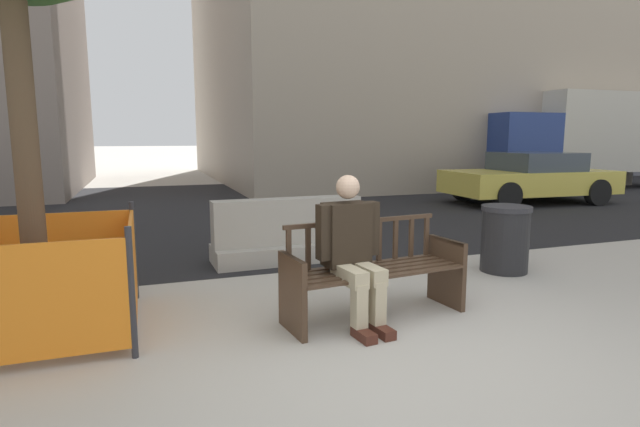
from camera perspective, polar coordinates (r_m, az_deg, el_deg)
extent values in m
plane|color=#B7B2A8|center=(3.86, 9.85, -16.51)|extent=(200.00, 200.00, 0.00)
cube|color=black|center=(11.97, -11.04, 0.69)|extent=(120.00, 12.00, 0.01)
cube|color=#473323|center=(4.24, -3.19, -9.27)|extent=(0.11, 0.52, 0.66)
cube|color=#473323|center=(5.08, 14.25, -6.50)|extent=(0.11, 0.52, 0.66)
cube|color=#473323|center=(4.64, 6.33, -9.10)|extent=(0.08, 0.33, 0.45)
cube|color=#473323|center=(4.39, 7.99, -7.11)|extent=(1.60, 0.25, 0.02)
cube|color=#473323|center=(4.48, 7.17, -6.76)|extent=(1.60, 0.25, 0.02)
cube|color=#473323|center=(4.57, 6.37, -6.43)|extent=(1.60, 0.25, 0.02)
cube|color=#473323|center=(4.67, 5.62, -6.10)|extent=(1.60, 0.25, 0.02)
cube|color=#473323|center=(4.76, 4.89, -5.79)|extent=(1.60, 0.25, 0.02)
cube|color=#473323|center=(4.68, 4.89, -0.88)|extent=(1.59, 0.21, 0.04)
cube|color=#473323|center=(4.39, -3.60, -4.30)|extent=(0.05, 0.03, 0.38)
cube|color=#473323|center=(4.47, -1.37, -4.07)|extent=(0.05, 0.03, 0.38)
cube|color=#473323|center=(4.55, 0.78, -3.84)|extent=(0.05, 0.03, 0.38)
cube|color=#473323|center=(4.63, 2.86, -3.61)|extent=(0.05, 0.03, 0.38)
cube|color=#473323|center=(4.72, 4.86, -3.39)|extent=(0.05, 0.03, 0.38)
cube|color=#473323|center=(4.82, 6.77, -3.18)|extent=(0.05, 0.03, 0.38)
cube|color=#473323|center=(4.92, 8.61, -2.97)|extent=(0.05, 0.03, 0.38)
cube|color=#473323|center=(5.03, 10.38, -2.76)|extent=(0.05, 0.03, 0.38)
cube|color=#473323|center=(5.14, 12.06, -2.56)|extent=(0.05, 0.03, 0.38)
cube|color=#473323|center=(4.14, -3.12, -5.19)|extent=(0.10, 0.46, 0.03)
cube|color=#473323|center=(4.99, 14.53, -3.05)|extent=(0.10, 0.46, 0.03)
cube|color=#2D2319|center=(4.42, 3.03, -2.36)|extent=(0.42, 0.28, 0.56)
sphere|color=beige|center=(4.34, 3.20, 3.04)|extent=(0.21, 0.21, 0.21)
cube|color=#C6B793|center=(4.26, 3.37, -7.06)|extent=(0.19, 0.45, 0.14)
cube|color=#C6B793|center=(4.35, 5.45, -6.76)|extent=(0.19, 0.45, 0.14)
cube|color=#C6B793|center=(4.20, 4.49, -10.97)|extent=(0.12, 0.12, 0.45)
cube|color=#C6B793|center=(4.29, 6.60, -10.58)|extent=(0.12, 0.12, 0.45)
cube|color=#4C2319|center=(4.20, 5.03, -13.67)|extent=(0.14, 0.27, 0.08)
cube|color=#4C2319|center=(4.29, 7.15, -13.22)|extent=(0.14, 0.27, 0.08)
cube|color=#2D2319|center=(4.27, 0.35, -2.18)|extent=(0.10, 0.13, 0.48)
cube|color=#2D2319|center=(4.51, 5.94, -1.65)|extent=(0.10, 0.13, 0.48)
cube|color=#ADA89E|center=(6.72, -3.65, -4.36)|extent=(2.02, 0.73, 0.24)
cube|color=#ADA89E|center=(6.64, -3.69, -0.83)|extent=(2.01, 0.35, 0.60)
cylinder|color=brown|center=(4.62, -30.62, 6.84)|extent=(0.20, 0.20, 3.17)
cylinder|color=#2D2D33|center=(3.97, -20.73, -8.53)|extent=(0.05, 0.05, 1.00)
cylinder|color=#2D2D33|center=(5.41, -20.49, -4.00)|extent=(0.05, 0.05, 1.00)
cube|color=orange|center=(4.06, -31.39, -8.87)|extent=(1.49, 0.03, 0.84)
cube|color=orange|center=(5.47, -28.30, -4.34)|extent=(1.49, 0.03, 0.84)
cube|color=orange|center=(4.68, -20.59, -5.91)|extent=(0.03, 1.49, 0.84)
cube|color=#DBC64C|center=(13.58, 22.75, 3.38)|extent=(4.21, 2.10, 0.56)
cube|color=#38424C|center=(13.66, 23.41, 5.49)|extent=(1.85, 1.75, 0.45)
cylinder|color=black|center=(12.12, 20.69, 1.89)|extent=(0.65, 0.25, 0.64)
cylinder|color=black|center=(13.57, 16.12, 2.78)|extent=(0.65, 0.25, 0.64)
cylinder|color=black|center=(13.81, 29.15, 2.12)|extent=(0.65, 0.25, 0.64)
cylinder|color=black|center=(15.11, 24.31, 2.92)|extent=(0.65, 0.25, 0.64)
cube|color=navy|center=(16.71, 20.95, 7.48)|extent=(2.02, 2.22, 1.80)
cube|color=beige|center=(19.06, 28.95, 8.11)|extent=(4.82, 2.25, 2.50)
cylinder|color=black|center=(15.85, 22.56, 3.73)|extent=(0.90, 0.29, 0.90)
cylinder|color=black|center=(17.42, 18.11, 4.35)|extent=(0.90, 0.29, 0.90)
cylinder|color=black|center=(21.03, 29.71, 4.31)|extent=(0.90, 0.29, 0.90)
cylinder|color=#232326|center=(6.53, 20.37, -2.98)|extent=(0.56, 0.56, 0.75)
cylinder|color=#2D2D33|center=(6.46, 20.56, 0.55)|extent=(0.59, 0.59, 0.06)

